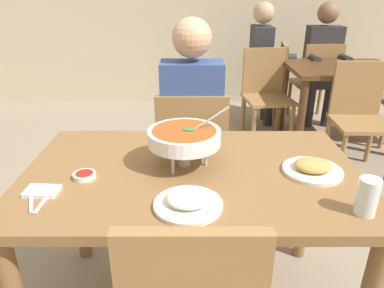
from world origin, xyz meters
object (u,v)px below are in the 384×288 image
chair_bg_left (272,80)px  curry_bowl (184,137)px  dining_table_main (192,192)px  diner_main (192,114)px  chair_bg_right (359,111)px  chair_bg_middle (318,79)px  patron_bg_middle (324,58)px  sauce_dish (85,175)px  drink_glass (367,199)px  appetizer_plate (313,168)px  chair_diner_main (192,152)px  rice_plate (188,202)px  dining_table_far (341,81)px  chair_bg_window (266,89)px  patron_bg_left (264,57)px

chair_bg_left → curry_bowl: bearing=-109.7°
dining_table_main → curry_bowl: size_ratio=4.15×
diner_main → chair_bg_right: 1.59m
diner_main → chair_bg_left: (0.87, 1.80, -0.24)m
chair_bg_middle → patron_bg_middle: patron_bg_middle is taller
sauce_dish → drink_glass: size_ratio=0.69×
appetizer_plate → drink_glass: drink_glass is taller
chair_diner_main → sauce_dish: 0.93m
rice_plate → dining_table_far: 2.73m
dining_table_main → chair_bg_window: bearing=71.3°
chair_diner_main → chair_bg_right: same height
appetizer_plate → dining_table_far: 2.27m
chair_bg_middle → chair_bg_right: 1.10m
chair_diner_main → patron_bg_left: size_ratio=0.69×
sauce_dish → patron_bg_left: patron_bg_left is taller
chair_bg_window → chair_diner_main: bearing=-116.8°
chair_diner_main → rice_plate: chair_diner_main is taller
chair_bg_middle → chair_diner_main: bearing=-126.3°
chair_bg_right → patron_bg_left: size_ratio=0.69×
dining_table_main → sauce_dish: size_ratio=15.33×
rice_plate → chair_bg_window: 2.56m
appetizer_plate → drink_glass: size_ratio=1.85×
sauce_dish → chair_bg_left: size_ratio=0.10×
dining_table_main → patron_bg_left: (0.78, 2.62, 0.09)m
chair_bg_left → patron_bg_middle: bearing=2.8°
curry_bowl → chair_bg_window: (0.76, 2.13, -0.38)m
rice_plate → appetizer_plate: size_ratio=1.00×
chair_bg_middle → chair_bg_window: bearing=-146.4°
chair_bg_right → appetizer_plate: bearing=-120.3°
curry_bowl → chair_bg_left: curry_bowl is taller
rice_plate → chair_bg_left: (0.88, 2.82, -0.27)m
sauce_dish → patron_bg_left: size_ratio=0.07×
appetizer_plate → sauce_dish: appetizer_plate is taller
chair_bg_left → chair_bg_right: (0.51, -1.05, 0.00)m
chair_bg_right → chair_bg_window: size_ratio=1.00×
sauce_dish → chair_bg_window: chair_bg_window is taller
drink_glass → chair_bg_middle: chair_bg_middle is taller
sauce_dish → chair_bg_window: (1.16, 2.23, -0.27)m
chair_bg_middle → patron_bg_middle: (0.02, -0.02, 0.24)m
chair_bg_middle → patron_bg_left: size_ratio=0.69×
diner_main → chair_bg_middle: size_ratio=1.46×
dining_table_main → patron_bg_middle: (1.41, 2.58, 0.09)m
rice_plate → chair_bg_middle: bearing=64.0°
drink_glass → chair_diner_main: bearing=119.3°
curry_bowl → chair_bg_left: 2.70m
diner_main → curry_bowl: 0.72m
sauce_dish → chair_bg_window: bearing=62.6°
appetizer_plate → patron_bg_middle: bearing=70.5°
chair_bg_left → chair_bg_right: size_ratio=1.00×
diner_main → patron_bg_middle: bearing=52.4°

